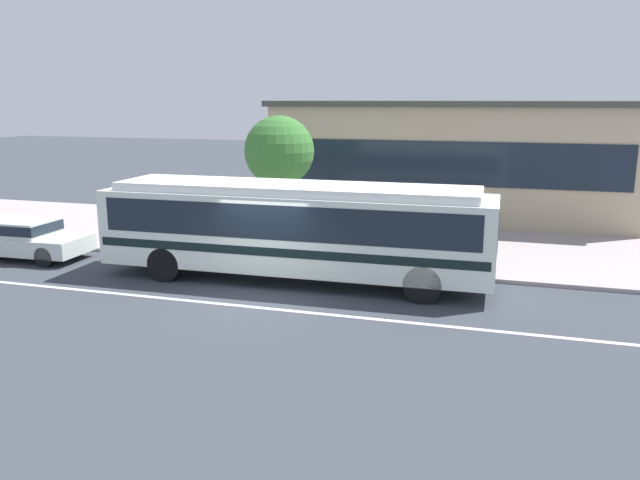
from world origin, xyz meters
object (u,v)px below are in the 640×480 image
(bus_stop_sign, at_px, (461,221))
(street_tree_near_stop, at_px, (279,151))
(pedestrian_walking_along_curb, at_px, (338,223))
(pedestrian_waiting_near_sign, at_px, (406,234))
(sedan_behind_bus, at_px, (21,237))
(transit_bus, at_px, (295,225))

(bus_stop_sign, xyz_separation_m, street_tree_near_stop, (-6.74, 2.78, 1.67))
(pedestrian_walking_along_curb, height_order, street_tree_near_stop, street_tree_near_stop)
(pedestrian_walking_along_curb, bearing_deg, pedestrian_waiting_near_sign, -23.42)
(sedan_behind_bus, height_order, pedestrian_waiting_near_sign, pedestrian_waiting_near_sign)
(transit_bus, distance_m, street_tree_near_stop, 5.54)
(street_tree_near_stop, bearing_deg, bus_stop_sign, -22.41)
(transit_bus, height_order, bus_stop_sign, transit_bus)
(transit_bus, bearing_deg, pedestrian_waiting_near_sign, 38.48)
(pedestrian_waiting_near_sign, bearing_deg, sedan_behind_bus, -169.23)
(street_tree_near_stop, bearing_deg, sedan_behind_bus, -146.37)
(sedan_behind_bus, relative_size, street_tree_near_stop, 0.97)
(pedestrian_walking_along_curb, bearing_deg, sedan_behind_bus, -160.90)
(sedan_behind_bus, height_order, street_tree_near_stop, street_tree_near_stop)
(pedestrian_waiting_near_sign, bearing_deg, transit_bus, -141.52)
(bus_stop_sign, bearing_deg, sedan_behind_bus, -171.50)
(sedan_behind_bus, xyz_separation_m, pedestrian_waiting_near_sign, (12.42, 2.36, 0.38))
(pedestrian_waiting_near_sign, bearing_deg, street_tree_near_stop, 153.63)
(pedestrian_waiting_near_sign, distance_m, street_tree_near_stop, 6.09)
(sedan_behind_bus, bearing_deg, pedestrian_waiting_near_sign, 10.77)
(bus_stop_sign, bearing_deg, transit_bus, -156.01)
(sedan_behind_bus, relative_size, pedestrian_waiting_near_sign, 2.58)
(transit_bus, relative_size, pedestrian_waiting_near_sign, 6.70)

